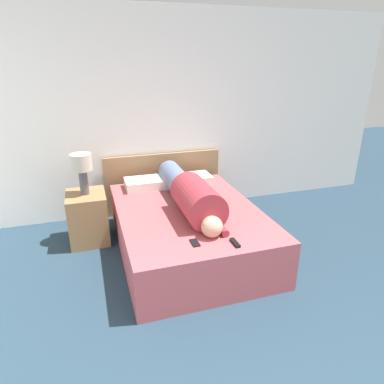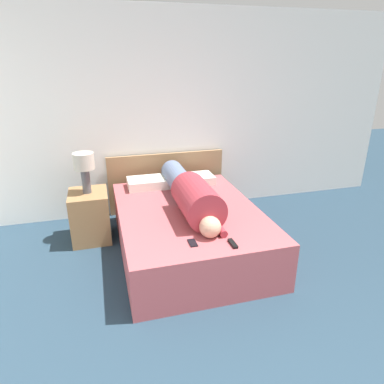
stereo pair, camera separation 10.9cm
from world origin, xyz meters
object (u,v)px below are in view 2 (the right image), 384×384
table_lamp (84,165)px  pillow_second (194,179)px  bed (188,229)px  person_lying (190,193)px  nightstand (90,216)px  cell_phone (193,243)px  tv_remote (233,243)px  pillow_near_headboard (149,183)px

table_lamp → pillow_second: bearing=9.6°
bed → person_lying: size_ratio=1.18×
nightstand → table_lamp: (-0.00, 0.00, 0.61)m
table_lamp → cell_phone: (0.88, -1.27, -0.40)m
pillow_second → cell_phone: size_ratio=3.74×
person_lying → cell_phone: size_ratio=13.01×
person_lying → pillow_second: (0.26, 0.75, -0.12)m
bed → nightstand: nightstand is taller
bed → tv_remote: bearing=-78.1°
nightstand → tv_remote: size_ratio=3.86×
pillow_near_headboard → table_lamp: bearing=-163.0°
nightstand → person_lying: (1.06, -0.53, 0.37)m
pillow_second → nightstand: bearing=-170.4°
pillow_near_headboard → nightstand: bearing=-163.0°
pillow_near_headboard → tv_remote: 1.67m
person_lying → pillow_near_headboard: person_lying is taller
tv_remote → nightstand: bearing=131.1°
nightstand → cell_phone: nightstand is taller
nightstand → pillow_near_headboard: bearing=17.0°
pillow_near_headboard → pillow_second: 0.59m
person_lying → cell_phone: 0.78m
nightstand → table_lamp: size_ratio=1.26×
nightstand → pillow_near_headboard: (0.73, 0.22, 0.26)m
nightstand → cell_phone: (0.88, -1.27, 0.21)m
table_lamp → pillow_second: 1.38m
nightstand → table_lamp: table_lamp is taller
table_lamp → person_lying: bearing=-26.5°
pillow_near_headboard → pillow_second: size_ratio=1.05×
pillow_near_headboard → tv_remote: bearing=-73.4°
bed → table_lamp: 1.34m
nightstand → pillow_second: pillow_second is taller
pillow_second → cell_phone: bearing=-106.4°
bed → nightstand: (-1.03, 0.55, 0.04)m
person_lying → pillow_near_headboard: size_ratio=3.31×
bed → nightstand: bearing=151.9°
person_lying → bed: bearing=-145.0°
person_lying → pillow_near_headboard: bearing=113.9°
person_lying → pillow_second: bearing=71.2°
person_lying → pillow_second: person_lying is taller
cell_phone → pillow_near_headboard: bearing=95.7°
pillow_near_headboard → tv_remote: (0.48, -1.60, -0.04)m
person_lying → cell_phone: bearing=-104.0°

